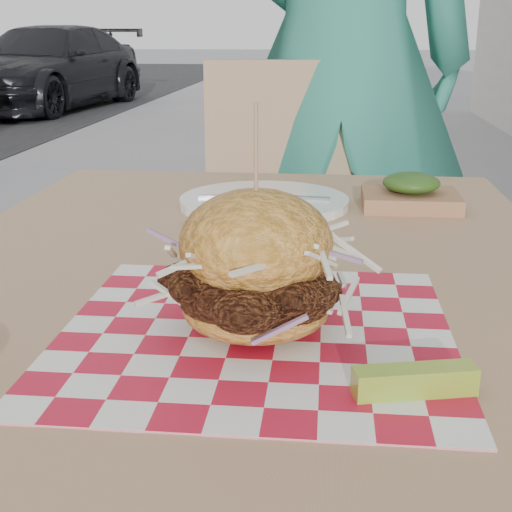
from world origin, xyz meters
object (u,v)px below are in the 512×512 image
Objects in this scene: diner at (340,57)px; car_dark at (47,67)px; patio_table at (240,334)px; sandwich at (256,272)px; patio_chair at (279,228)px.

diner is 0.51× the size of car_dark.
sandwich is at bearing -77.84° from patio_table.
diner reaches higher than patio_chair.
diner is 1.18m from patio_table.
sandwich is (0.04, -0.17, 0.14)m from patio_table.
sandwich reaches higher than patio_table.
diner reaches higher than patio_table.
car_dark is 3.11× the size of patio_table.
car_dark is 8.61m from patio_chair.
car_dark is 3.93× the size of patio_chair.
patio_chair is 1.12m from sandwich.
patio_table is at bearing -98.05° from patio_chair.
car_dark is at bearing -62.29° from diner.
car_dark is 17.91× the size of sandwich.
sandwich is (0.05, -1.09, 0.26)m from patio_chair.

